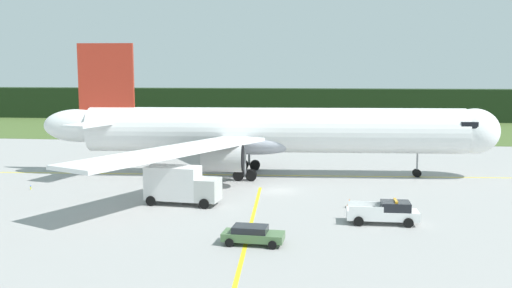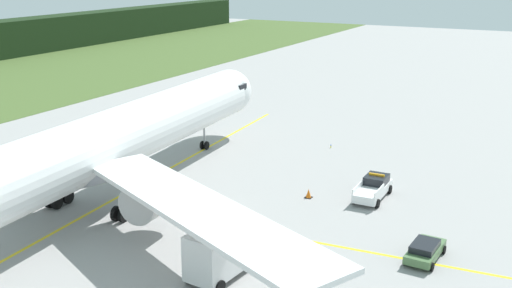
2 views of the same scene
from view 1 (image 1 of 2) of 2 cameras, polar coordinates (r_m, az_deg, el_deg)
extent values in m
plane|color=#979694|center=(57.21, 2.17, -4.70)|extent=(320.00, 320.00, 0.00)
cube|color=#445C2A|center=(116.42, 4.80, 1.43)|extent=(320.00, 43.51, 0.04)
cube|color=black|center=(140.86, 5.26, 4.00)|extent=(288.00, 7.48, 7.69)
cube|color=yellow|center=(65.46, 1.85, -3.17)|extent=(68.08, 4.84, 0.01)
cube|color=yellow|center=(42.67, -0.74, -8.88)|extent=(2.50, 32.97, 0.01)
cylinder|color=white|center=(64.71, 1.86, 1.41)|extent=(42.88, 7.93, 5.10)
ellipsoid|color=white|center=(67.88, 21.07, 1.20)|extent=(5.94, 5.46, 5.10)
ellipsoid|color=white|center=(69.17, -17.42, 1.78)|extent=(8.40, 4.36, 3.83)
ellipsoid|color=#A7ABB9|center=(64.96, -0.02, 0.19)|extent=(10.57, 6.03, 2.81)
cube|color=black|center=(67.44, 20.12, 1.97)|extent=(2.12, 4.96, 0.70)
cube|color=white|center=(78.61, -4.35, 1.97)|extent=(17.10, 23.00, 0.35)
cylinder|color=#AFAFAF|center=(72.45, -2.05, 0.35)|extent=(4.27, 3.22, 2.96)
cylinder|color=black|center=(72.28, -0.40, 0.34)|extent=(0.30, 2.72, 2.72)
cube|color=white|center=(52.74, -8.22, -0.70)|extent=(14.56, 24.03, 0.35)
cylinder|color=#AFAFAF|center=(58.18, -3.41, -1.37)|extent=(4.27, 3.22, 2.96)
cylinder|color=black|center=(57.97, -1.36, -1.39)|extent=(0.30, 2.72, 2.72)
cube|color=#A52B1B|center=(67.74, -14.83, 6.04)|extent=(6.45, 0.87, 8.81)
cube|color=white|center=(71.59, -14.18, 2.48)|extent=(5.23, 7.48, 0.28)
cube|color=white|center=(64.69, -16.13, 1.92)|extent=(4.48, 7.40, 0.28)
cylinder|color=gray|center=(66.71, 15.91, -1.68)|extent=(0.20, 0.20, 2.71)
cylinder|color=black|center=(67.18, 15.82, -2.79)|extent=(0.91, 0.28, 0.90)
cylinder|color=black|center=(66.68, 15.91, -2.86)|extent=(0.91, 0.28, 0.90)
cylinder|color=gray|center=(68.56, -0.69, -1.03)|extent=(0.28, 0.28, 2.71)
cylinder|color=black|center=(68.38, -0.12, -2.20)|extent=(1.22, 0.38, 1.20)
cylinder|color=black|center=(69.07, -0.08, -2.11)|extent=(1.22, 0.38, 1.20)
cylinder|color=black|center=(68.48, -1.29, -2.19)|extent=(1.22, 0.38, 1.20)
cylinder|color=black|center=(69.17, -1.24, -2.10)|extent=(1.22, 0.38, 1.20)
cylinder|color=gray|center=(62.03, -1.13, -1.92)|extent=(0.28, 0.28, 2.71)
cylinder|color=black|center=(62.55, -0.46, -3.10)|extent=(1.22, 0.38, 1.20)
cylinder|color=black|center=(61.86, -0.50, -3.22)|extent=(1.22, 0.38, 1.20)
cylinder|color=black|center=(62.66, -1.74, -3.09)|extent=(1.22, 0.38, 1.20)
cylinder|color=black|center=(61.98, -1.80, -3.20)|extent=(1.22, 0.38, 1.20)
cube|color=white|center=(46.02, 12.58, -6.92)|extent=(5.56, 2.04, 0.70)
cube|color=black|center=(45.97, 13.84, -6.08)|extent=(2.24, 1.84, 0.70)
cube|color=white|center=(46.67, 10.84, -5.95)|extent=(2.66, 0.13, 0.45)
cube|color=white|center=(44.85, 11.02, -6.49)|extent=(2.66, 0.13, 0.45)
cube|color=orange|center=(45.87, 13.86, -5.55)|extent=(0.21, 1.39, 0.16)
cylinder|color=black|center=(47.30, 14.73, -7.03)|extent=(0.76, 0.25, 0.76)
cylinder|color=black|center=(45.37, 15.08, -7.66)|extent=(0.76, 0.25, 0.76)
cylinder|color=black|center=(46.92, 10.13, -7.02)|extent=(0.76, 0.25, 0.76)
cylinder|color=black|center=(44.97, 10.28, -7.66)|extent=(0.76, 0.25, 0.76)
cube|color=#B8BAB6|center=(50.73, -4.82, -4.61)|extent=(2.13, 2.58, 2.00)
cube|color=silver|center=(51.74, -8.34, -3.87)|extent=(4.97, 2.87, 2.98)
cylinder|color=#99999E|center=(51.73, -7.33, -5.64)|extent=(0.78, 0.18, 1.04)
cylinder|color=#99999E|center=(52.41, -9.28, -5.51)|extent=(0.78, 0.18, 1.04)
cylinder|color=black|center=(52.06, -4.40, -5.42)|extent=(0.92, 0.35, 0.90)
cylinder|color=black|center=(49.83, -5.24, -6.01)|extent=(0.92, 0.35, 0.90)
cylinder|color=black|center=(53.74, -9.50, -5.10)|extent=(0.92, 0.35, 0.90)
cylinder|color=black|center=(51.59, -10.53, -5.64)|extent=(0.92, 0.35, 0.90)
cube|color=#496B40|center=(39.74, -0.28, -9.25)|extent=(4.34, 2.03, 0.55)
cube|color=black|center=(39.64, -0.59, -8.54)|extent=(2.47, 1.71, 0.45)
cylinder|color=black|center=(40.44, 2.06, -9.37)|extent=(0.61, 0.21, 0.60)
cylinder|color=black|center=(38.71, 1.66, -10.13)|extent=(0.61, 0.21, 0.60)
cylinder|color=black|center=(40.96, -2.10, -9.15)|extent=(0.61, 0.21, 0.60)
cylinder|color=black|center=(39.26, -2.70, -9.89)|extent=(0.61, 0.21, 0.60)
cube|color=black|center=(50.84, 9.35, -6.31)|extent=(0.63, 0.63, 0.03)
cone|color=orange|center=(50.75, 9.36, -5.88)|extent=(0.49, 0.49, 0.76)
cylinder|color=yellow|center=(62.05, -21.72, -4.13)|extent=(0.10, 0.10, 0.31)
sphere|color=blue|center=(62.02, -21.72, -3.95)|extent=(0.12, 0.12, 0.12)
camera|label=2|loc=(54.30, -49.75, 12.88)|focal=43.43mm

